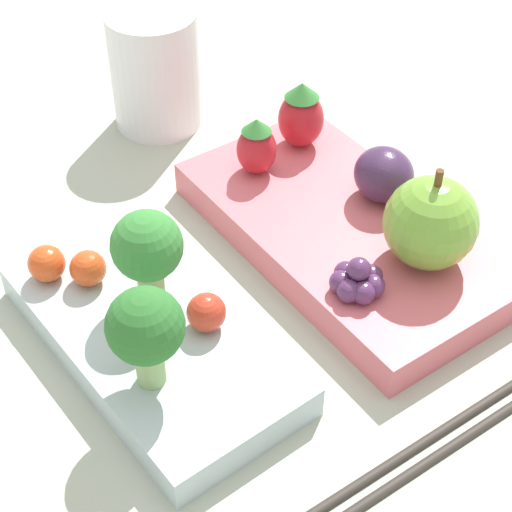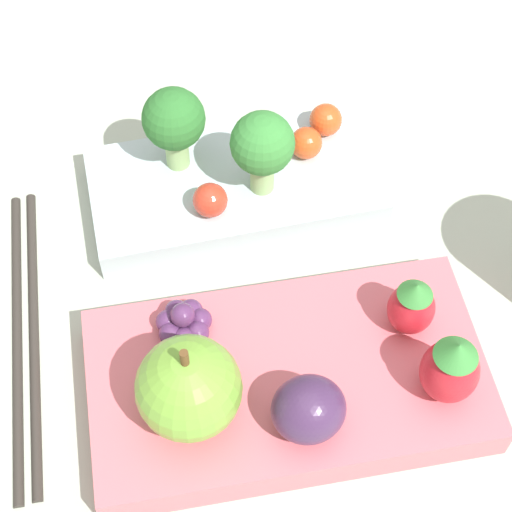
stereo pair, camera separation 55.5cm
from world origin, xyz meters
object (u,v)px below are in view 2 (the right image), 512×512
bento_box_fruit (287,380)px  apple (189,388)px  grape_cluster (184,323)px  strawberry_0 (412,306)px  broccoli_floret_0 (262,146)px  bento_box_savoury (229,188)px  chopsticks_pair (25,334)px  cherry_tomato_0 (210,200)px  strawberry_1 (451,369)px  cherry_tomato_1 (326,120)px  plum (309,409)px  broccoli_floret_1 (174,121)px  cherry_tomato_2 (306,143)px

bento_box_fruit → apple: 0.07m
grape_cluster → strawberry_0: bearing=-14.5°
broccoli_floret_0 → bento_box_savoury: bearing=144.8°
bento_box_savoury → chopsticks_pair: bento_box_savoury is taller
cherry_tomato_0 → strawberry_1: bearing=-60.0°
broccoli_floret_0 → apple: size_ratio=0.94×
cherry_tomato_0 → cherry_tomato_1: (0.09, 0.04, -0.00)m
bento_box_fruit → broccoli_floret_0: size_ratio=3.80×
apple → cherry_tomato_1: bearing=52.4°
cherry_tomato_0 → strawberry_0: strawberry_0 is taller
cherry_tomato_0 → cherry_tomato_1: same height
broccoli_floret_0 → plum: bearing=-98.3°
broccoli_floret_1 → cherry_tomato_2: (0.08, -0.02, -0.03)m
bento_box_savoury → chopsticks_pair: (-0.14, -0.07, -0.01)m
bento_box_savoury → plum: (-0.01, -0.18, 0.03)m
strawberry_0 → strawberry_1: bearing=-85.4°
bento_box_fruit → broccoli_floret_0: 0.14m
bento_box_fruit → apple: apple is taller
bento_box_savoury → cherry_tomato_1: cherry_tomato_1 is taller
bento_box_fruit → grape_cluster: 0.07m
bento_box_savoury → chopsticks_pair: size_ratio=0.91×
strawberry_1 → grape_cluster: size_ratio=1.51×
strawberry_1 → plum: 0.08m
apple → chopsticks_pair: apple is taller
plum → cherry_tomato_2: bearing=72.0°
cherry_tomato_0 → strawberry_0: bearing=-52.4°
apple → grape_cluster: 0.05m
cherry_tomato_2 → chopsticks_pair: bearing=-159.6°
cherry_tomato_2 → strawberry_1: size_ratio=0.44×
apple → strawberry_0: bearing=7.9°
broccoli_floret_0 → apple: apple is taller
grape_cluster → strawberry_1: bearing=-30.7°
cherry_tomato_2 → cherry_tomato_1: bearing=39.9°
plum → grape_cluster: bearing=123.5°
bento_box_fruit → plum: size_ratio=5.87×
broccoli_floret_0 → cherry_tomato_0: 0.05m
chopsticks_pair → cherry_tomato_0: bearing=19.5°
broccoli_floret_0 → broccoli_floret_1: (-0.05, 0.03, -0.00)m
chopsticks_pair → cherry_tomato_1: bearing=22.4°
bento_box_savoury → strawberry_0: (0.07, -0.13, 0.03)m
bento_box_fruit → cherry_tomato_0: cherry_tomato_0 is taller
bento_box_fruit → cherry_tomato_1: (0.08, 0.17, 0.02)m
cherry_tomato_1 → strawberry_0: size_ratio=0.53×
cherry_tomato_2 → broccoli_floret_0: bearing=-152.0°
broccoli_floret_1 → plum: 0.20m
cherry_tomato_0 → grape_cluster: grape_cluster is taller
broccoli_floret_1 → cherry_tomato_1: bearing=-0.1°
broccoli_floret_0 → plum: size_ratio=1.54×
bento_box_savoury → grape_cluster: 0.12m
cherry_tomato_2 → cherry_tomato_0: bearing=-158.1°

